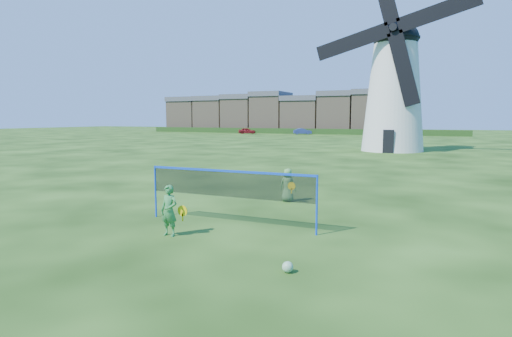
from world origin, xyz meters
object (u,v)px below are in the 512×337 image
object	(u,v)px
badminton_net	(229,185)
player_boy	(288,185)
car_left	(247,131)
car_right	(302,131)
play_ball	(288,267)
windmill	(394,87)
player_girl	(169,211)

from	to	relation	value
badminton_net	player_boy	bearing A→B (deg)	85.13
player_boy	car_left	size ratio (longest dim) A/B	0.36
player_boy	car_right	bearing A→B (deg)	-77.83
car_right	play_ball	bearing A→B (deg)	174.36
windmill	player_boy	world-z (taller)	windmill
player_boy	play_ball	distance (m)	7.09
badminton_net	player_girl	world-z (taller)	badminton_net
player_girl	play_ball	distance (m)	3.85
windmill	badminton_net	xyz separation A→B (m)	(-0.91, -29.87, -4.56)
play_ball	player_girl	bearing A→B (deg)	161.38
windmill	car_left	world-z (taller)	windmill
play_ball	car_left	bearing A→B (deg)	115.96
windmill	car_right	size ratio (longest dim) A/B	5.10
windmill	car_left	xyz separation A→B (m)	(-30.02, 32.75, -5.14)
windmill	car_right	distance (m)	39.93
player_girl	player_boy	size ratio (longest dim) A/B	1.09
play_ball	car_right	xyz separation A→B (m)	(-21.43, 67.07, 0.44)
car_right	windmill	bearing A→B (deg)	-173.69
player_girl	play_ball	size ratio (longest dim) A/B	5.90
car_left	car_right	distance (m)	10.55
player_boy	player_girl	bearing A→B (deg)	72.17
windmill	player_boy	size ratio (longest dim) A/B	14.32
badminton_net	car_right	bearing A→B (deg)	106.21
windmill	player_girl	bearing A→B (deg)	-93.26
badminton_net	windmill	bearing A→B (deg)	88.25
player_boy	car_left	xyz separation A→B (m)	(-29.43, 58.76, -0.03)
play_ball	badminton_net	bearing A→B (deg)	134.41
car_left	badminton_net	bearing A→B (deg)	-178.41
windmill	player_girl	world-z (taller)	windmill
badminton_net	car_right	distance (m)	66.94
player_boy	car_left	distance (m)	65.72
badminton_net	car_left	distance (m)	69.05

